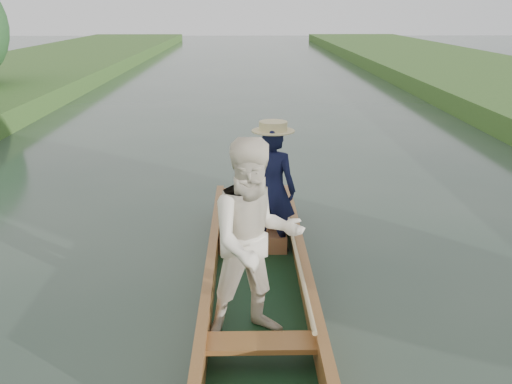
{
  "coord_description": "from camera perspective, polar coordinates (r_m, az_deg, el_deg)",
  "views": [
    {
      "loc": [
        -0.13,
        -5.85,
        3.05
      ],
      "look_at": [
        0.0,
        0.6,
        0.95
      ],
      "focal_mm": 40.0,
      "sensor_mm": 36.0,
      "label": 1
    }
  ],
  "objects": [
    {
      "name": "ground",
      "position": [
        6.6,
        0.1,
        -9.5
      ],
      "size": [
        120.0,
        120.0,
        0.0
      ],
      "primitive_type": "plane",
      "color": "#283D30",
      "rests_on": "ground"
    },
    {
      "name": "punt",
      "position": [
        6.03,
        0.3,
        -4.98
      ],
      "size": [
        1.15,
        5.0,
        1.99
      ],
      "color": "black",
      "rests_on": "ground"
    }
  ]
}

